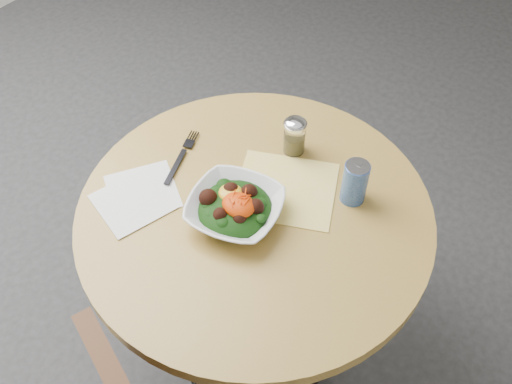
{
  "coord_description": "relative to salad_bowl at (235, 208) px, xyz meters",
  "views": [
    {
      "loc": [
        0.55,
        -0.71,
        1.87
      ],
      "look_at": [
        0.0,
        0.01,
        0.81
      ],
      "focal_mm": 40.0,
      "sensor_mm": 36.0,
      "label": 1
    }
  ],
  "objects": [
    {
      "name": "beverage_can",
      "position": [
        0.2,
        0.23,
        0.03
      ],
      "size": [
        0.06,
        0.06,
        0.12
      ],
      "color": "navy",
      "rests_on": "table"
    },
    {
      "name": "salad_bowl",
      "position": [
        0.0,
        0.0,
        0.0
      ],
      "size": [
        0.28,
        0.28,
        0.09
      ],
      "color": "white",
      "rests_on": "table"
    },
    {
      "name": "paper_napkins",
      "position": [
        -0.24,
        -0.1,
        -0.03
      ],
      "size": [
        0.24,
        0.27,
        0.0
      ],
      "color": "white",
      "rests_on": "table"
    },
    {
      "name": "spice_shaker",
      "position": [
        -0.02,
        0.27,
        0.02
      ],
      "size": [
        0.06,
        0.06,
        0.11
      ],
      "color": "silver",
      "rests_on": "table"
    },
    {
      "name": "table",
      "position": [
        0.02,
        0.05,
        -0.23
      ],
      "size": [
        0.9,
        0.9,
        0.75
      ],
      "color": "black",
      "rests_on": "ground"
    },
    {
      "name": "ground",
      "position": [
        0.02,
        0.05,
        -0.78
      ],
      "size": [
        6.0,
        6.0,
        0.0
      ],
      "primitive_type": "plane",
      "color": "#29292B",
      "rests_on": "ground"
    },
    {
      "name": "fork",
      "position": [
        -0.24,
        0.07,
        -0.03
      ],
      "size": [
        0.09,
        0.2,
        0.0
      ],
      "color": "black",
      "rests_on": "table"
    },
    {
      "name": "cloth_napkin",
      "position": [
        0.05,
        0.15,
        -0.03
      ],
      "size": [
        0.33,
        0.32,
        0.0
      ],
      "primitive_type": "cube",
      "rotation": [
        0.0,
        0.0,
        0.44
      ],
      "color": "yellow",
      "rests_on": "table"
    }
  ]
}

